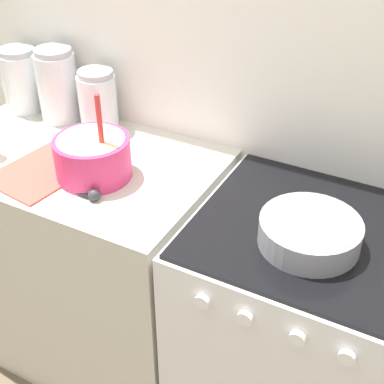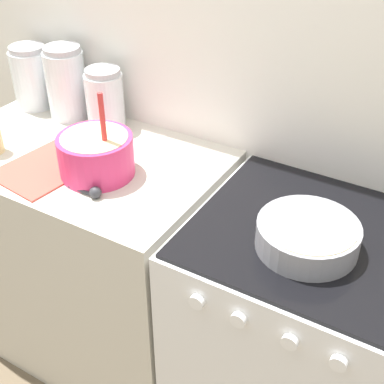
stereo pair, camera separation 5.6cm
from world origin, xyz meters
name	(u,v)px [view 1 (the left image)]	position (x,y,z in m)	size (l,w,h in m)	color
wall_back	(250,59)	(0.00, 0.62, 1.20)	(4.90, 0.05, 2.40)	white
countertop_cabinet	(86,259)	(-0.48, 0.30, 0.45)	(0.95, 0.59, 0.89)	beige
stove	(296,341)	(0.34, 0.30, 0.45)	(0.65, 0.61, 0.89)	silver
mixing_bowl	(93,155)	(-0.34, 0.24, 0.97)	(0.23, 0.23, 0.28)	#E0336B
baking_pan	(310,232)	(0.34, 0.23, 0.93)	(0.26, 0.26, 0.07)	gray
storage_jar_left	(22,84)	(-0.85, 0.50, 0.99)	(0.14, 0.14, 0.23)	silver
storage_jar_middle	(58,90)	(-0.68, 0.50, 1.01)	(0.14, 0.14, 0.26)	silver
storage_jar_right	(98,105)	(-0.51, 0.50, 0.98)	(0.13, 0.13, 0.21)	silver
recipe_page	(42,171)	(-0.49, 0.18, 0.90)	(0.27, 0.32, 0.01)	#CC4C3F
measuring_spoon	(91,195)	(-0.27, 0.13, 0.91)	(0.12, 0.04, 0.04)	#333338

